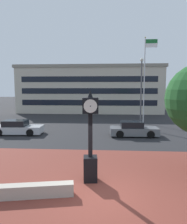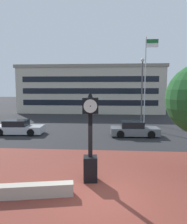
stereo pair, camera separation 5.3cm
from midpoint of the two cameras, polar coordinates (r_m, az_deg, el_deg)
name	(u,v)px [view 1 (the left image)]	position (r m, az deg, el deg)	size (l,w,h in m)	color
ground_plane	(100,194)	(8.70, 1.62, -21.62)	(200.00, 200.00, 0.00)	#262628
plaza_brick_paving	(101,183)	(9.54, 1.85, -18.94)	(44.00, 9.89, 0.01)	brown
planter_wall	(31,191)	(8.73, -16.90, -19.94)	(3.20, 0.40, 0.50)	#ADA393
street_clock	(90,140)	(9.18, -1.04, -7.58)	(0.73, 0.78, 4.05)	black
car_street_mid	(17,128)	(20.13, -20.16, -4.12)	(4.45, 2.01, 1.28)	#B7BABF
car_street_far	(133,129)	(18.52, 10.75, -4.72)	(4.15, 1.89, 1.28)	slate
flagpole_primary	(145,75)	(25.35, 13.96, 9.90)	(1.46, 0.14, 10.02)	silver
civic_building	(91,89)	(39.73, -0.65, 6.23)	(24.85, 12.47, 8.05)	beige
street_lamp_post	(141,86)	(21.94, 12.86, 6.87)	(0.36, 0.36, 7.20)	#4C4C51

